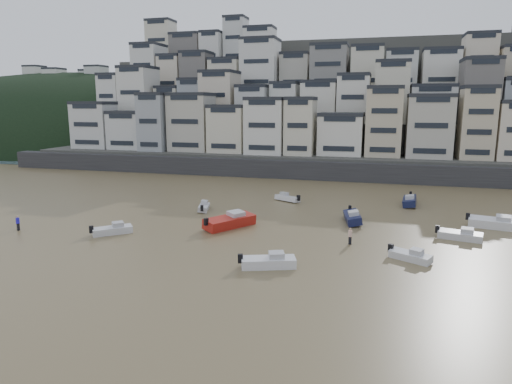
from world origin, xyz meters
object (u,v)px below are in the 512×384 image
(boat_b, at_px, (410,255))
(boat_h, at_px, (287,197))
(boat_c, at_px, (230,219))
(boat_f, at_px, (204,206))
(boat_j, at_px, (112,228))
(boat_e, at_px, (352,216))
(boat_g, at_px, (495,221))
(person_blue, at_px, (18,223))
(boat_d, at_px, (460,234))
(person_pink, at_px, (350,236))
(boat_i, at_px, (410,200))
(boat_a, at_px, (268,260))

(boat_b, relative_size, boat_h, 0.97)
(boat_b, distance_m, boat_c, 20.88)
(boat_f, distance_m, boat_j, 14.52)
(boat_e, distance_m, boat_h, 14.16)
(boat_g, height_order, boat_h, boat_g)
(boat_c, relative_size, person_blue, 4.10)
(boat_h, bearing_deg, boat_g, -170.55)
(boat_d, xyz_separation_m, boat_j, (-37.09, -8.03, -0.02))
(person_blue, bearing_deg, person_pink, 7.39)
(boat_i, distance_m, person_blue, 51.08)
(boat_c, height_order, boat_i, boat_c)
(boat_b, relative_size, person_blue, 2.43)
(boat_a, xyz_separation_m, boat_i, (13.42, 29.94, 0.07))
(boat_d, distance_m, person_blue, 49.30)
(boat_h, bearing_deg, boat_i, -146.22)
(boat_g, distance_m, person_blue, 55.17)
(boat_c, bearing_deg, boat_a, -114.17)
(boat_a, distance_m, boat_g, 29.67)
(boat_f, bearing_deg, boat_a, -158.72)
(boat_j, bearing_deg, person_pink, -35.01)
(boat_g, bearing_deg, boat_d, -116.10)
(boat_d, distance_m, person_pink, 12.21)
(boat_f, xyz_separation_m, boat_i, (27.20, 10.91, 0.23))
(boat_h, bearing_deg, boat_e, 162.88)
(boat_e, bearing_deg, boat_c, -76.29)
(boat_i, height_order, person_blue, person_blue)
(boat_b, height_order, boat_i, boat_i)
(boat_h, relative_size, boat_i, 0.75)
(boat_j, bearing_deg, boat_b, -42.79)
(boat_f, relative_size, person_pink, 2.39)
(boat_a, relative_size, boat_h, 1.21)
(boat_e, height_order, boat_g, boat_g)
(boat_a, distance_m, boat_h, 28.18)
(boat_b, distance_m, boat_e, 14.14)
(boat_f, height_order, boat_i, boat_i)
(boat_c, xyz_separation_m, boat_e, (13.74, 6.29, -0.19))
(boat_e, bearing_deg, boat_h, -145.08)
(boat_f, height_order, boat_h, boat_h)
(boat_a, distance_m, boat_b, 13.35)
(boat_j, height_order, person_blue, person_blue)
(boat_h, bearing_deg, person_blue, 68.94)
(boat_b, xyz_separation_m, boat_g, (10.09, 14.24, 0.26))
(boat_c, bearing_deg, boat_d, -52.79)
(boat_g, relative_size, boat_i, 1.06)
(person_blue, bearing_deg, boat_a, -7.54)
(boat_b, distance_m, boat_g, 17.45)
(boat_a, height_order, boat_d, boat_a)
(boat_g, bearing_deg, person_pink, -134.11)
(boat_f, relative_size, boat_g, 0.67)
(boat_f, height_order, boat_j, boat_j)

